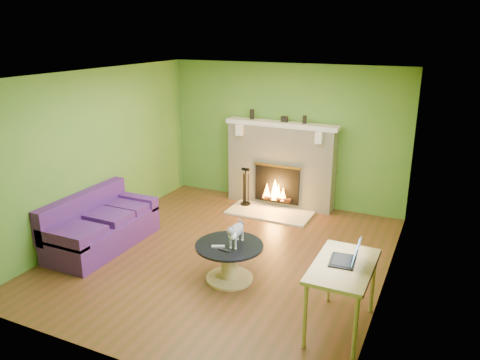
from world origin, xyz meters
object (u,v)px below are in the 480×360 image
(cat, at_px, (236,233))
(sofa, at_px, (100,227))
(desk, at_px, (343,272))
(coffee_table, at_px, (229,259))

(cat, bearing_deg, sofa, 173.47)
(desk, height_order, cat, cat)
(desk, distance_m, cat, 1.57)
(sofa, bearing_deg, cat, -0.96)
(sofa, xyz_separation_m, coffee_table, (2.24, -0.09, -0.02))
(sofa, bearing_deg, desk, -7.89)
(sofa, distance_m, coffee_table, 2.24)
(sofa, distance_m, desk, 3.87)
(coffee_table, relative_size, desk, 0.84)
(desk, xyz_separation_m, cat, (-1.49, 0.49, -0.02))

